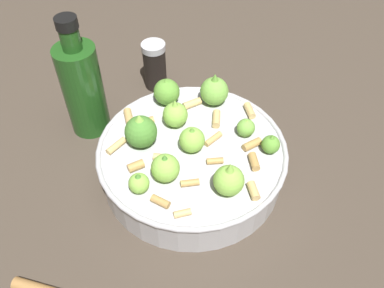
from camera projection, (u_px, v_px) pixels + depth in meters
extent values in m
plane|color=#42382D|center=(192.00, 173.00, 0.64)|extent=(2.40, 2.40, 0.00)
cylinder|color=#B7B7BC|center=(192.00, 161.00, 0.62)|extent=(0.28, 0.28, 0.06)
torus|color=#B7B7BC|center=(192.00, 149.00, 0.60)|extent=(0.28, 0.28, 0.01)
sphere|color=#8CC64C|center=(175.00, 115.00, 0.62)|extent=(0.04, 0.04, 0.04)
cone|color=#8CC64C|center=(175.00, 105.00, 0.61)|extent=(0.02, 0.02, 0.02)
sphere|color=#8CC64C|center=(229.00, 180.00, 0.53)|extent=(0.04, 0.04, 0.04)
cone|color=#8CC64C|center=(230.00, 169.00, 0.52)|extent=(0.02, 0.02, 0.02)
sphere|color=#8CC64C|center=(139.00, 183.00, 0.54)|extent=(0.03, 0.03, 0.03)
cone|color=#4C8933|center=(138.00, 177.00, 0.53)|extent=(0.02, 0.02, 0.01)
sphere|color=#8CC64C|center=(188.00, 139.00, 0.59)|extent=(0.04, 0.04, 0.04)
cone|color=#609E38|center=(188.00, 130.00, 0.57)|extent=(0.02, 0.02, 0.01)
sphere|color=#609E38|center=(271.00, 144.00, 0.59)|extent=(0.03, 0.03, 0.03)
cone|color=#609E38|center=(272.00, 138.00, 0.58)|extent=(0.01, 0.01, 0.01)
sphere|color=#609E38|center=(167.00, 92.00, 0.65)|extent=(0.04, 0.04, 0.04)
cone|color=#609E38|center=(166.00, 82.00, 0.64)|extent=(0.02, 0.02, 0.01)
sphere|color=#8CC64C|center=(165.00, 168.00, 0.55)|extent=(0.04, 0.04, 0.04)
cone|color=#4C8933|center=(165.00, 159.00, 0.53)|extent=(0.02, 0.02, 0.01)
sphere|color=#4C8933|center=(141.00, 132.00, 0.59)|extent=(0.05, 0.05, 0.05)
cone|color=#8CC64C|center=(139.00, 120.00, 0.57)|extent=(0.02, 0.02, 0.02)
sphere|color=#75B247|center=(214.00, 91.00, 0.65)|extent=(0.05, 0.05, 0.05)
cone|color=#609E38|center=(215.00, 79.00, 0.64)|extent=(0.02, 0.02, 0.02)
sphere|color=#75B247|center=(246.00, 128.00, 0.61)|extent=(0.03, 0.03, 0.03)
cone|color=#8CC64C|center=(247.00, 122.00, 0.60)|extent=(0.01, 0.01, 0.01)
cylinder|color=tan|center=(215.00, 161.00, 0.58)|extent=(0.02, 0.03, 0.01)
cylinder|color=tan|center=(254.00, 162.00, 0.57)|extent=(0.03, 0.02, 0.01)
cylinder|color=tan|center=(145.00, 122.00, 0.63)|extent=(0.01, 0.03, 0.01)
cylinder|color=tan|center=(161.00, 156.00, 0.58)|extent=(0.02, 0.03, 0.01)
cylinder|color=tan|center=(116.00, 146.00, 0.60)|extent=(0.02, 0.03, 0.01)
cylinder|color=tan|center=(216.00, 119.00, 0.63)|extent=(0.03, 0.03, 0.01)
cylinder|color=tan|center=(190.00, 183.00, 0.55)|extent=(0.02, 0.03, 0.01)
cylinder|color=tan|center=(136.00, 167.00, 0.57)|extent=(0.01, 0.02, 0.01)
cylinder|color=tan|center=(250.00, 111.00, 0.65)|extent=(0.03, 0.02, 0.01)
cylinder|color=tan|center=(182.00, 213.00, 0.52)|extent=(0.01, 0.02, 0.01)
cylinder|color=tan|center=(252.00, 144.00, 0.60)|extent=(0.01, 0.03, 0.01)
cylinder|color=tan|center=(192.00, 103.00, 0.66)|extent=(0.01, 0.03, 0.01)
cylinder|color=tan|center=(129.00, 117.00, 0.64)|extent=(0.03, 0.02, 0.01)
cylinder|color=tan|center=(160.00, 202.00, 0.53)|extent=(0.03, 0.02, 0.01)
cylinder|color=tan|center=(253.00, 191.00, 0.54)|extent=(0.03, 0.02, 0.01)
cylinder|color=tan|center=(214.00, 140.00, 0.61)|extent=(0.02, 0.03, 0.01)
cylinder|color=black|center=(155.00, 68.00, 0.76)|extent=(0.04, 0.04, 0.08)
cylinder|color=silver|center=(153.00, 47.00, 0.73)|extent=(0.04, 0.04, 0.01)
cylinder|color=#1E4C19|center=(83.00, 91.00, 0.66)|extent=(0.07, 0.07, 0.16)
cylinder|color=#1E4C19|center=(70.00, 38.00, 0.59)|extent=(0.03, 0.03, 0.04)
cylinder|color=black|center=(66.00, 23.00, 0.57)|extent=(0.03, 0.03, 0.02)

